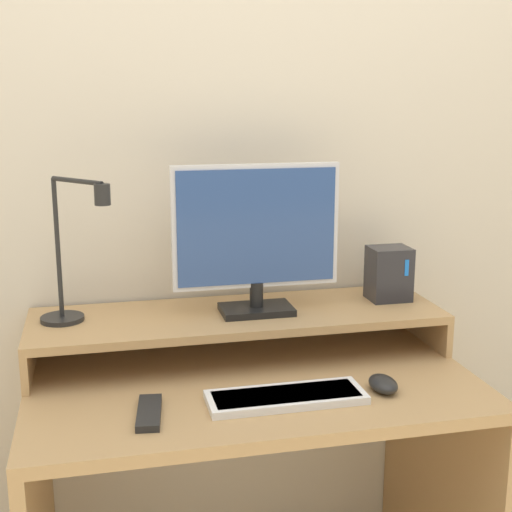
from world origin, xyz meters
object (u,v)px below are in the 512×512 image
Objects in this scene: router_dock at (389,273)px; desk_lamp at (72,267)px; keyboard at (286,397)px; monitor at (256,235)px; remote_control at (149,413)px; mouse at (383,384)px.

desk_lamp is at bearing -177.97° from router_dock.
keyboard is at bearing -138.63° from router_dock.
router_dock is (0.39, 0.04, -0.14)m from monitor.
monitor reaches higher than remote_control.
desk_lamp is at bearing 115.62° from remote_control.
router_dock is at bearing 5.42° from monitor.
keyboard is 2.17× the size of remote_control.
router_dock reaches higher than mouse.
router_dock is 0.81m from remote_control.
monitor is at bearing -174.58° from router_dock.
remote_control is (-0.71, -0.36, -0.18)m from router_dock.
keyboard is at bearing -34.08° from desk_lamp.
router_dock is 1.57× the size of mouse.
desk_lamp is 1.03× the size of keyboard.
mouse is at bearing -23.96° from desk_lamp.
remote_control is (-0.55, -0.01, -0.01)m from mouse.
remote_control is (-0.31, -0.01, -0.00)m from keyboard.
monitor is 2.64× the size of remote_control.
mouse reaches higher than remote_control.
desk_lamp is 2.23× the size of remote_control.
keyboard is 0.31m from remote_control.
monitor is 0.48m from desk_lamp.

